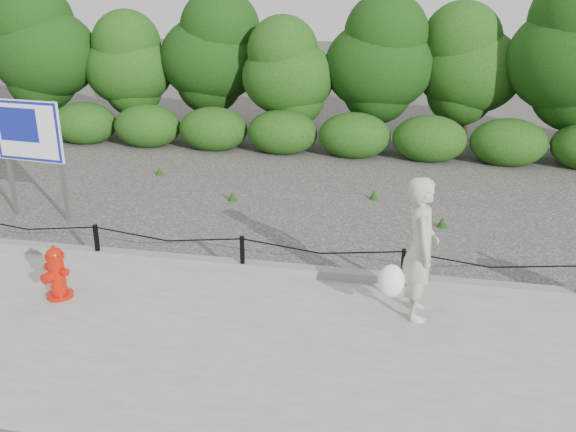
# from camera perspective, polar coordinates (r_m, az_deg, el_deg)

# --- Properties ---
(ground) EXTENTS (90.00, 90.00, 0.00)m
(ground) POSITION_cam_1_polar(r_m,az_deg,el_deg) (9.83, -4.23, -5.58)
(ground) COLOR #2D2B28
(ground) RESTS_ON ground
(sidewalk) EXTENTS (14.00, 4.00, 0.08)m
(sidewalk) POSITION_cam_1_polar(r_m,az_deg,el_deg) (8.15, -8.05, -11.39)
(sidewalk) COLOR gray
(sidewalk) RESTS_ON ground
(curb) EXTENTS (14.00, 0.22, 0.14)m
(curb) POSITION_cam_1_polar(r_m,az_deg,el_deg) (9.81, -4.18, -4.67)
(curb) COLOR slate
(curb) RESTS_ON sidewalk
(chain_barrier) EXTENTS (10.06, 0.06, 0.60)m
(chain_barrier) POSITION_cam_1_polar(r_m,az_deg,el_deg) (9.64, -4.30, -3.15)
(chain_barrier) COLOR black
(chain_barrier) RESTS_ON sidewalk
(treeline) EXTENTS (20.27, 3.66, 4.71)m
(treeline) POSITION_cam_1_polar(r_m,az_deg,el_deg) (17.65, 4.00, 14.57)
(treeline) COLOR black
(treeline) RESTS_ON ground
(fire_hydrant) EXTENTS (0.48, 0.48, 0.81)m
(fire_hydrant) POSITION_cam_1_polar(r_m,az_deg,el_deg) (9.44, -20.86, -5.02)
(fire_hydrant) COLOR #B81606
(fire_hydrant) RESTS_ON sidewalk
(pedestrian) EXTENTS (0.80, 0.77, 1.98)m
(pedestrian) POSITION_cam_1_polar(r_m,az_deg,el_deg) (8.31, 12.11, -3.19)
(pedestrian) COLOR #ADA994
(pedestrian) RESTS_ON sidewalk
(advertising_sign) EXTENTS (1.47, 0.26, 2.35)m
(advertising_sign) POSITION_cam_1_polar(r_m,az_deg,el_deg) (12.74, -23.11, 6.87)
(advertising_sign) COLOR slate
(advertising_sign) RESTS_ON ground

